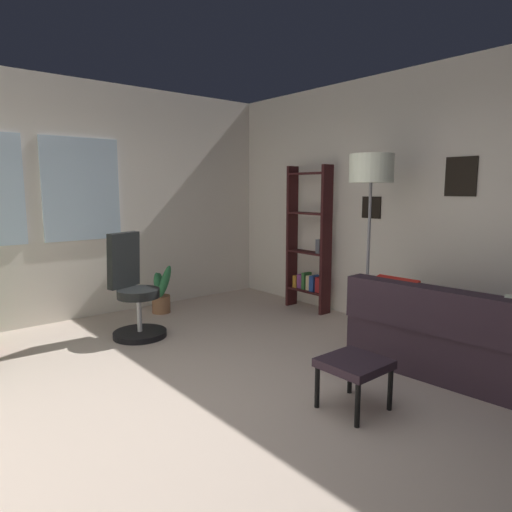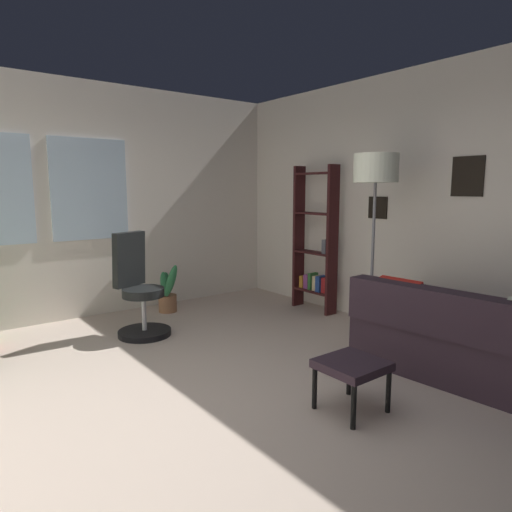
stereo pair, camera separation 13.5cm
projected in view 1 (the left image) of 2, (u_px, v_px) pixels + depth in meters
The scene contains 9 objects.
ground_plane at pixel (216, 414), 3.27m from camera, with size 5.37×5.87×0.10m, color beige.
wall_back_with_windows at pixel (68, 201), 5.31m from camera, with size 5.37×0.12×2.83m.
wall_right_with_frames at pixel (427, 203), 4.79m from camera, with size 0.12×5.87×2.83m.
couch at pixel (483, 342), 3.82m from camera, with size 1.64×1.87×0.79m.
footstool at pixel (354, 367), 3.20m from camera, with size 0.43×0.42×0.37m.
office_chair at pixel (134, 296), 4.79m from camera, with size 0.56×0.58×1.11m.
bookshelf at pixel (309, 247), 5.80m from camera, with size 0.18×0.64×1.85m.
floor_lamp at pixel (371, 178), 4.48m from camera, with size 0.44×0.44×1.90m.
potted_plant at pixel (161, 294), 5.69m from camera, with size 0.25×0.42×0.66m.
Camera 1 is at (-1.74, -2.54, 1.57)m, focal length 31.74 mm.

